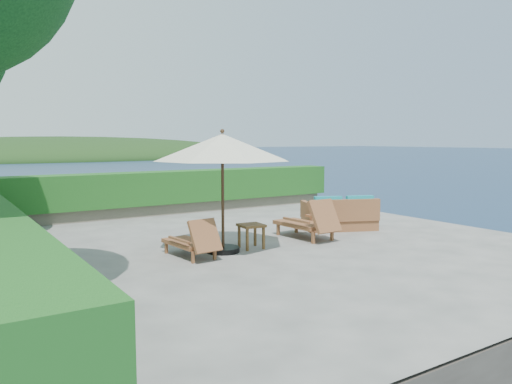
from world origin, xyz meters
TOP-DOWN VIEW (x-y plane):
  - ground at (0.00, 0.00)m, footprint 12.00×12.00m
  - foundation at (0.00, 0.00)m, footprint 12.00×12.00m
  - ocean at (0.00, 0.00)m, footprint 600.00×600.00m
  - offshore_island at (25.00, 140.00)m, footprint 126.00×57.60m
  - planter_wall_far at (0.00, 5.60)m, footprint 12.00×0.60m
  - hedge_far at (0.00, 5.60)m, footprint 12.40×0.90m
  - patio_umbrella at (-1.15, -0.17)m, footprint 3.30×3.30m
  - lounge_left at (-1.89, -0.27)m, footprint 0.72×1.47m
  - lounge_right at (1.24, -0.05)m, footprint 0.83×1.74m
  - side_table at (-0.46, -0.18)m, footprint 0.55×0.55m
  - wicker_loveseat at (2.71, 0.47)m, footprint 2.08×1.59m

SIDE VIEW (x-z plane):
  - offshore_island at x=25.00m, z-range -9.30..3.30m
  - ocean at x=0.00m, z-range -3.00..-3.00m
  - foundation at x=0.00m, z-range -3.05..-0.05m
  - ground at x=0.00m, z-range 0.00..0.00m
  - planter_wall_far at x=0.00m, z-range 0.00..0.36m
  - lounge_left at x=-1.89m, z-range -0.07..0.75m
  - wicker_loveseat at x=2.71m, z-range -0.10..0.81m
  - lounge_right at x=1.24m, z-range -0.08..0.90m
  - side_table at x=-0.46m, z-range 0.17..0.71m
  - hedge_far at x=0.00m, z-range 0.35..1.35m
  - patio_umbrella at x=-1.15m, z-range 0.89..3.45m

